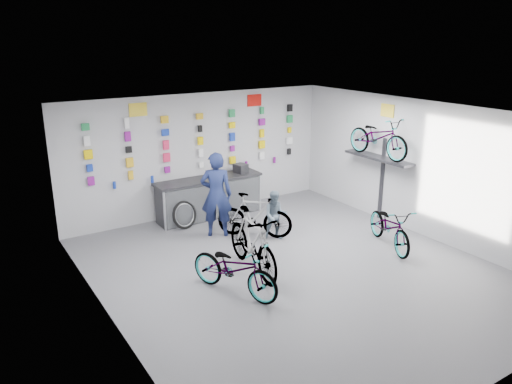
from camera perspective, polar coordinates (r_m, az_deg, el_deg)
floor at (r=9.73m, az=4.54°, el=-8.93°), size 8.00×8.00×0.00m
ceiling at (r=8.81m, az=5.01°, el=8.82°), size 8.00×8.00×0.00m
wall_back at (r=12.45m, az=-6.46°, el=4.31°), size 7.00×0.00×7.00m
wall_front at (r=6.69m, az=26.26°, el=-9.44°), size 7.00×0.00×7.00m
wall_left at (r=7.67m, az=-16.62°, el=-4.86°), size 0.00×8.00×8.00m
wall_right at (r=11.55m, az=18.74°, el=2.43°), size 0.00×8.00×8.00m
counter at (r=12.33m, az=-5.35°, el=-0.68°), size 2.70×0.66×1.00m
merch_wall at (r=12.30m, az=-6.54°, el=5.62°), size 5.58×0.08×1.57m
wall_bracket at (r=12.19m, az=13.86°, el=3.45°), size 0.39×1.90×2.00m
sign_left at (r=11.64m, az=-13.33°, el=9.15°), size 0.42×0.02×0.30m
sign_right at (r=12.99m, az=-0.18°, el=10.44°), size 0.42×0.02×0.30m
sign_side at (r=12.07m, az=14.78°, el=8.99°), size 0.02×0.40×0.30m
bike_left at (r=8.71m, az=-2.47°, el=-8.72°), size 1.27×1.92×0.95m
bike_center at (r=9.41m, az=-0.42°, el=-5.75°), size 0.80×2.06×1.21m
bike_right at (r=10.92m, az=15.07°, el=-3.81°), size 1.19×1.86×0.92m
bike_service at (r=11.05m, az=-0.15°, el=-2.69°), size 1.54×1.51×1.01m
bike_wall at (r=12.01m, az=13.81°, el=6.13°), size 0.63×1.80×0.95m
clerk at (r=11.03m, az=-4.55°, el=-0.30°), size 0.83×0.75×1.92m
customer at (r=10.92m, az=2.25°, el=-2.69°), size 0.67×0.63×1.11m
spare_wheel at (r=11.72m, az=-8.17°, el=-2.61°), size 0.70×0.36×0.67m
register at (r=12.58m, az=-1.76°, el=2.73°), size 0.34×0.36×0.22m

